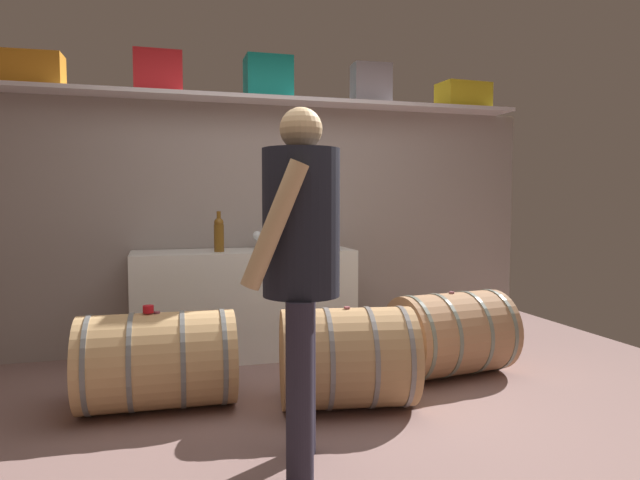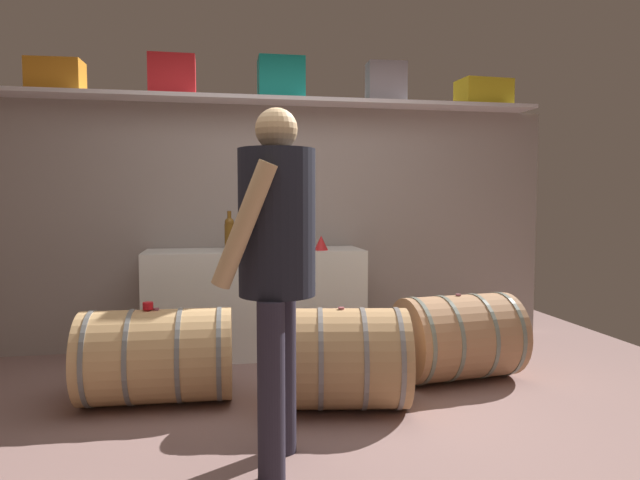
% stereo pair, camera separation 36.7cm
% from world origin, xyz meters
% --- Properties ---
extents(ground_plane, '(5.97, 7.28, 0.02)m').
position_xyz_m(ground_plane, '(0.00, 0.51, -0.01)').
color(ground_plane, '#886863').
extents(back_wall_panel, '(4.77, 0.10, 2.03)m').
position_xyz_m(back_wall_panel, '(0.00, 2.04, 1.02)').
color(back_wall_panel, gray).
rests_on(back_wall_panel, ground).
extents(high_shelf_board, '(4.39, 0.40, 0.03)m').
position_xyz_m(high_shelf_board, '(0.00, 1.89, 2.05)').
color(high_shelf_board, silver).
rests_on(high_shelf_board, back_wall_panel).
extents(toolcase_orange, '(0.41, 0.26, 0.24)m').
position_xyz_m(toolcase_orange, '(-1.73, 1.89, 2.18)').
color(toolcase_orange, orange).
rests_on(toolcase_orange, high_shelf_board).
extents(toolcase_red, '(0.36, 0.29, 0.31)m').
position_xyz_m(toolcase_red, '(-0.86, 1.89, 2.22)').
color(toolcase_red, red).
rests_on(toolcase_red, high_shelf_board).
extents(toolcase_teal, '(0.37, 0.28, 0.33)m').
position_xyz_m(toolcase_teal, '(0.00, 1.89, 2.23)').
color(toolcase_teal, '#0F8276').
rests_on(toolcase_teal, high_shelf_board).
extents(toolcase_grey, '(0.33, 0.21, 0.34)m').
position_xyz_m(toolcase_grey, '(0.89, 1.89, 2.23)').
color(toolcase_grey, gray).
rests_on(toolcase_grey, high_shelf_board).
extents(toolcase_yellow, '(0.46, 0.30, 0.23)m').
position_xyz_m(toolcase_yellow, '(1.78, 1.89, 2.18)').
color(toolcase_yellow, yellow).
rests_on(toolcase_yellow, high_shelf_board).
extents(work_cabinet, '(1.72, 0.53, 0.85)m').
position_xyz_m(work_cabinet, '(-0.23, 1.72, 0.42)').
color(work_cabinet, white).
rests_on(work_cabinet, ground).
extents(wine_bottle_amber, '(0.08, 0.08, 0.31)m').
position_xyz_m(wine_bottle_amber, '(-0.44, 1.66, 0.99)').
color(wine_bottle_amber, brown).
rests_on(wine_bottle_amber, work_cabinet).
extents(wine_glass, '(0.07, 0.07, 0.14)m').
position_xyz_m(wine_glass, '(-0.11, 1.85, 0.95)').
color(wine_glass, white).
rests_on(wine_glass, work_cabinet).
extents(red_funnel, '(0.11, 0.11, 0.12)m').
position_xyz_m(red_funnel, '(0.28, 1.58, 0.90)').
color(red_funnel, red).
rests_on(red_funnel, work_cabinet).
extents(wine_barrel_near, '(0.92, 0.61, 0.59)m').
position_xyz_m(wine_barrel_near, '(-0.90, 0.73, 0.29)').
color(wine_barrel_near, tan).
rests_on(wine_barrel_near, ground).
extents(wine_barrel_far, '(0.87, 0.67, 0.60)m').
position_xyz_m(wine_barrel_far, '(1.10, 0.83, 0.29)').
color(wine_barrel_far, '#AA7B55').
rests_on(wine_barrel_far, ground).
extents(wine_barrel_flank, '(0.87, 0.71, 0.61)m').
position_xyz_m(wine_barrel_flank, '(0.18, 0.44, 0.30)').
color(wine_barrel_flank, tan).
rests_on(wine_barrel_flank, ground).
extents(tasting_cup, '(0.06, 0.06, 0.04)m').
position_xyz_m(tasting_cup, '(-0.95, 0.73, 0.60)').
color(tasting_cup, red).
rests_on(tasting_cup, wine_barrel_near).
extents(winemaker_pouring, '(0.48, 0.54, 1.66)m').
position_xyz_m(winemaker_pouring, '(-0.27, -0.23, 1.02)').
color(winemaker_pouring, '#2B2735').
rests_on(winemaker_pouring, ground).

